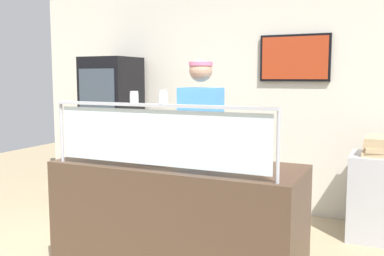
# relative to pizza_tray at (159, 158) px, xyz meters

# --- Properties ---
(ground_plane) EXTENTS (12.00, 12.00, 0.00)m
(ground_plane) POSITION_rel_pizza_tray_xyz_m (0.19, 0.57, -0.97)
(ground_plane) COLOR tan
(ground_plane) RESTS_ON ground
(shop_rear_unit) EXTENTS (6.27, 0.13, 2.70)m
(shop_rear_unit) POSITION_rel_pizza_tray_xyz_m (0.20, 2.11, 0.39)
(shop_rear_unit) COLOR silver
(shop_rear_unit) RESTS_ON ground
(serving_counter) EXTENTS (1.87, 0.74, 0.95)m
(serving_counter) POSITION_rel_pizza_tray_xyz_m (0.19, -0.06, -0.49)
(serving_counter) COLOR #4C3828
(serving_counter) RESTS_ON ground
(sneeze_guard) EXTENTS (1.69, 0.06, 0.47)m
(sneeze_guard) POSITION_rel_pizza_tray_xyz_m (0.19, -0.37, 0.28)
(sneeze_guard) COLOR #B2B5BC
(sneeze_guard) RESTS_ON serving_counter
(pizza_tray) EXTENTS (0.46, 0.46, 0.04)m
(pizza_tray) POSITION_rel_pizza_tray_xyz_m (0.00, 0.00, 0.00)
(pizza_tray) COLOR #9EA0A8
(pizza_tray) RESTS_ON serving_counter
(pizza_server) EXTENTS (0.11, 0.29, 0.01)m
(pizza_server) POSITION_rel_pizza_tray_xyz_m (-0.00, -0.02, 0.02)
(pizza_server) COLOR #ADAFB7
(pizza_server) RESTS_ON pizza_tray
(parmesan_shaker) EXTENTS (0.06, 0.06, 0.08)m
(parmesan_shaker) POSITION_rel_pizza_tray_xyz_m (0.01, -0.37, 0.48)
(parmesan_shaker) COLOR white
(parmesan_shaker) RESTS_ON sneeze_guard
(pepper_flake_shaker) EXTENTS (0.06, 0.06, 0.09)m
(pepper_flake_shaker) POSITION_rel_pizza_tray_xyz_m (0.24, -0.37, 0.49)
(pepper_flake_shaker) COLOR white
(pepper_flake_shaker) RESTS_ON sneeze_guard
(worker_figure) EXTENTS (0.41, 0.50, 1.76)m
(worker_figure) POSITION_rel_pizza_tray_xyz_m (0.07, 0.65, 0.04)
(worker_figure) COLOR #23232D
(worker_figure) RESTS_ON ground
(drink_fridge) EXTENTS (0.61, 0.62, 1.84)m
(drink_fridge) POSITION_rel_pizza_tray_xyz_m (-1.61, 1.66, -0.04)
(drink_fridge) COLOR black
(drink_fridge) RESTS_ON ground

